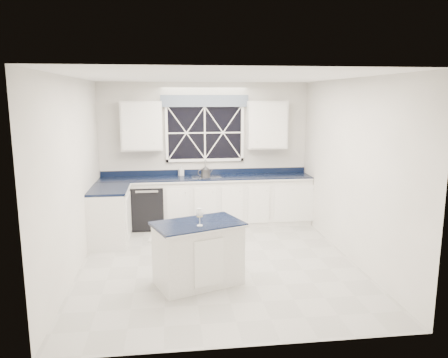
{
  "coord_description": "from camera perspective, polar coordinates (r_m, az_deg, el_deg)",
  "views": [
    {
      "loc": [
        -0.69,
        -6.12,
        2.44
      ],
      "look_at": [
        0.14,
        0.4,
        1.19
      ],
      "focal_mm": 35.0,
      "sensor_mm": 36.0,
      "label": 1
    }
  ],
  "objects": [
    {
      "name": "ground",
      "position": [
        6.62,
        -0.78,
        -10.84
      ],
      "size": [
        4.5,
        4.5,
        0.0
      ],
      "primitive_type": "plane",
      "color": "#A5A5A1",
      "rests_on": "ground"
    },
    {
      "name": "window",
      "position": [
        8.37,
        -2.52,
        6.6
      ],
      "size": [
        1.65,
        0.09,
        1.26
      ],
      "color": "black",
      "rests_on": "ground"
    },
    {
      "name": "countertop",
      "position": [
        8.24,
        -2.33,
        0.14
      ],
      "size": [
        3.98,
        0.64,
        0.04
      ],
      "primitive_type": "cube",
      "color": "black",
      "rests_on": "base_cabinets"
    },
    {
      "name": "dishwasher",
      "position": [
        8.33,
        -9.87,
        -3.49
      ],
      "size": [
        0.6,
        0.58,
        0.82
      ],
      "primitive_type": "cube",
      "color": "black",
      "rests_on": "ground"
    },
    {
      "name": "upper_cabinets",
      "position": [
        8.24,
        -2.46,
        7.02
      ],
      "size": [
        3.1,
        0.34,
        0.9
      ],
      "color": "white",
      "rests_on": "ground"
    },
    {
      "name": "base_cabinets",
      "position": [
        8.15,
        -4.52,
        -3.37
      ],
      "size": [
        3.99,
        1.6,
        0.9
      ],
      "color": "white",
      "rests_on": "ground"
    },
    {
      "name": "island",
      "position": [
        5.8,
        -3.39,
        -9.64
      ],
      "size": [
        1.28,
        1.02,
        0.83
      ],
      "rotation": [
        0.0,
        0.0,
        0.35
      ],
      "color": "white",
      "rests_on": "ground"
    },
    {
      "name": "rug",
      "position": [
        7.85,
        -5.18,
        -7.28
      ],
      "size": [
        1.27,
        0.85,
        0.02
      ],
      "rotation": [
        0.0,
        0.0,
        -0.11
      ],
      "color": "#B6B7B2",
      "rests_on": "ground"
    },
    {
      "name": "kettle",
      "position": [
        8.25,
        -2.44,
        0.96
      ],
      "size": [
        0.29,
        0.18,
        0.2
      ],
      "rotation": [
        0.0,
        0.0,
        0.03
      ],
      "color": "#313234",
      "rests_on": "countertop"
    },
    {
      "name": "faucet",
      "position": [
        8.4,
        -2.45,
        1.58
      ],
      "size": [
        0.05,
        0.2,
        0.3
      ],
      "color": "#B3B3B5",
      "rests_on": "countertop"
    },
    {
      "name": "soap_bottle",
      "position": [
        8.38,
        -5.64,
        1.08
      ],
      "size": [
        0.11,
        0.12,
        0.19
      ],
      "primitive_type": "imported",
      "rotation": [
        0.0,
        0.0,
        0.42
      ],
      "color": "silver",
      "rests_on": "countertop"
    },
    {
      "name": "wine_glass",
      "position": [
        5.49,
        -3.2,
        -4.56
      ],
      "size": [
        0.1,
        0.1,
        0.23
      ],
      "color": "silver",
      "rests_on": "island"
    },
    {
      "name": "back_wall",
      "position": [
        8.46,
        -2.52,
        3.37
      ],
      "size": [
        4.0,
        0.1,
        2.7
      ],
      "primitive_type": "cube",
      "color": "silver",
      "rests_on": "ground"
    }
  ]
}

